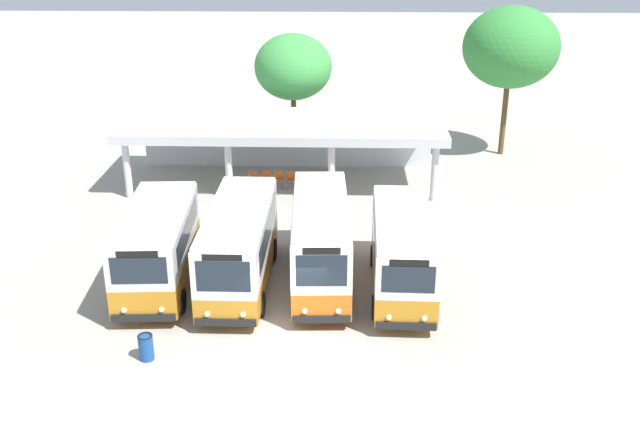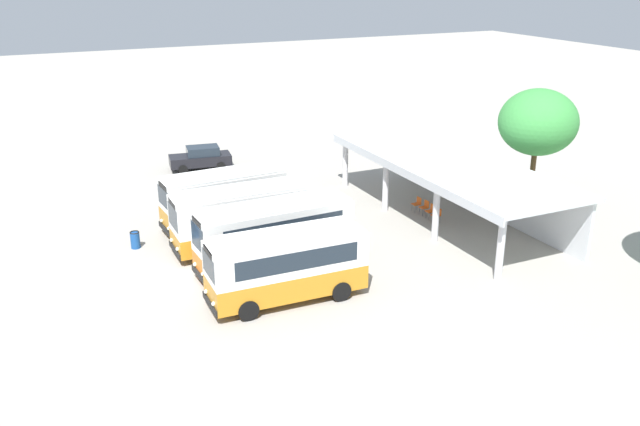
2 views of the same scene
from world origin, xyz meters
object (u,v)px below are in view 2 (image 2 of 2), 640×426
Objects in this scene: city_bus_fourth_amber at (286,264)px; litter_bin_apron at (135,240)px; waiting_chair_fourth_seat at (437,214)px; waiting_chair_middle_seat at (431,210)px; parked_car_flank at (201,158)px; city_bus_nearest_orange at (223,198)px; city_bus_second_in_row at (245,215)px; waiting_chair_second_from_end at (425,206)px; waiting_chair_end_by_column at (417,203)px; city_bus_middle_cream at (274,234)px.

city_bus_fourth_amber is 7.77× the size of litter_bin_apron.
waiting_chair_middle_seat is at bearing 175.19° from waiting_chair_fourth_seat.
city_bus_fourth_amber is 21.16m from parked_car_flank.
city_bus_nearest_orange is 11.89m from parked_car_flank.
waiting_chair_fourth_seat is at bearing 83.51° from city_bus_second_in_row.
waiting_chair_second_from_end is 16.42m from litter_bin_apron.
waiting_chair_end_by_column is 1.00× the size of waiting_chair_middle_seat.
litter_bin_apron is (12.40, -7.03, -0.37)m from parked_car_flank.
waiting_chair_middle_seat is at bearing 87.10° from city_bus_second_in_row.
city_bus_fourth_amber reaches higher than waiting_chair_second_from_end.
waiting_chair_second_from_end and waiting_chair_middle_seat have the same top height.
parked_car_flank is at bearing 174.17° from city_bus_fourth_amber.
city_bus_fourth_amber is at bearing -5.83° from parked_car_flank.
city_bus_nearest_orange is 7.60× the size of litter_bin_apron.
waiting_chair_second_from_end is 0.96× the size of litter_bin_apron.
city_bus_middle_cream is 8.89× the size of waiting_chair_second_from_end.
city_bus_second_in_row is at bearing -96.49° from waiting_chair_fourth_seat.
waiting_chair_middle_seat is at bearing 116.59° from city_bus_fourth_amber.
waiting_chair_end_by_column is 1.00× the size of waiting_chair_second_from_end.
waiting_chair_second_from_end is (14.66, 9.23, -0.31)m from parked_car_flank.
waiting_chair_middle_seat is (3.67, 11.20, -1.23)m from city_bus_nearest_orange.
waiting_chair_middle_seat is 1.00× the size of waiting_chair_fourth_seat.
city_bus_nearest_orange is 7.95× the size of waiting_chair_fourth_seat.
city_bus_middle_cream is 8.89× the size of waiting_chair_fourth_seat.
waiting_chair_fourth_seat is (-4.99, 11.28, -1.20)m from city_bus_fourth_amber.
parked_car_flank is at bearing -150.34° from waiting_chair_fourth_seat.
city_bus_nearest_orange reaches higher than waiting_chair_second_from_end.
city_bus_nearest_orange is 7.95× the size of waiting_chair_middle_seat.
waiting_chair_fourth_seat is (16.04, 9.13, -0.31)m from parked_car_flank.
parked_car_flank is 18.46m from waiting_chair_fourth_seat.
waiting_chair_fourth_seat is (1.38, -0.10, 0.00)m from waiting_chair_second_from_end.
city_bus_second_in_row is 5.89m from litter_bin_apron.
city_bus_nearest_orange is 11.69m from waiting_chair_second_from_end.
waiting_chair_end_by_column is at bearing 33.21° from parked_car_flank.
parked_car_flank is at bearing 173.00° from city_bus_second_in_row.
city_bus_fourth_amber is 12.39m from waiting_chair_fourth_seat.
waiting_chair_second_from_end is (-6.36, 11.38, -1.20)m from city_bus_fourth_amber.
waiting_chair_middle_seat is at bearing -3.48° from waiting_chair_second_from_end.
city_bus_fourth_amber is (6.23, -0.33, -0.05)m from city_bus_second_in_row.
city_bus_fourth_amber reaches higher than waiting_chair_fourth_seat.
litter_bin_apron is at bearing -114.63° from city_bus_second_in_row.
parked_car_flank is at bearing -147.80° from waiting_chair_second_from_end.
waiting_chair_second_from_end is (-0.13, 11.05, -1.25)m from city_bus_second_in_row.
city_bus_nearest_orange is at bearing -176.55° from city_bus_second_in_row.
waiting_chair_end_by_column is (-3.94, 10.63, -1.32)m from city_bus_middle_cream.
city_bus_nearest_orange is 11.85m from waiting_chair_middle_seat.
city_bus_nearest_orange reaches higher than waiting_chair_middle_seat.
city_bus_middle_cream reaches higher than waiting_chair_end_by_column.
waiting_chair_end_by_column is at bearing 84.45° from litter_bin_apron.
litter_bin_apron is (-2.95, -16.22, -0.07)m from waiting_chair_middle_seat.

